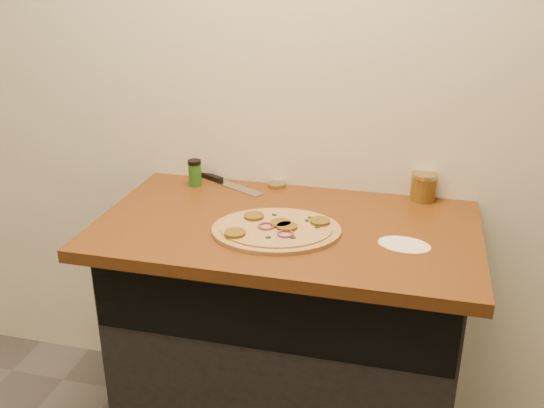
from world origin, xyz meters
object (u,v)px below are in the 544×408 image
(pizza, at_px, (276,229))
(salsa_jar, at_px, (423,187))
(chefs_knife, at_px, (223,182))
(spice_shaker, at_px, (195,173))

(pizza, bearing_deg, salsa_jar, 41.03)
(pizza, xyz_separation_m, salsa_jar, (0.43, 0.37, 0.04))
(chefs_knife, relative_size, salsa_jar, 3.04)
(salsa_jar, bearing_deg, pizza, -138.97)
(chefs_knife, bearing_deg, pizza, -50.99)
(pizza, height_order, salsa_jar, salsa_jar)
(salsa_jar, bearing_deg, spice_shaker, -175.83)
(chefs_knife, height_order, spice_shaker, spice_shaker)
(chefs_knife, relative_size, spice_shaker, 3.03)
(chefs_knife, distance_m, spice_shaker, 0.11)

